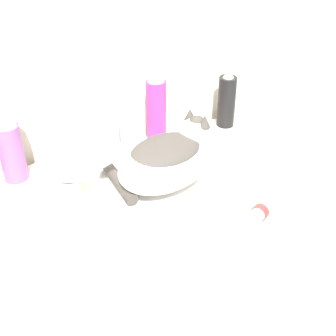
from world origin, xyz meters
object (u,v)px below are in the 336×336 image
Objects in this scene: soap_bar at (73,243)px; cream_tube at (248,224)px; cat at (169,157)px; faucet at (74,177)px; shampoo_bottle_tall at (156,110)px; mouthwash_bottle at (11,150)px; hairspray_can_black at (227,101)px; soap_pump_bottle at (108,130)px.

cream_tube is at bearing -19.11° from soap_bar.
cat is 1.89× the size of faucet.
shampoo_bottle_tall is 1.60× the size of cream_tube.
hairspray_can_black is at bearing 0.00° from mouthwash_bottle.
mouthwash_bottle is at bearing 180.00° from hairspray_can_black.
faucet is at bearing 144.46° from cat.
hairspray_can_black is at bearing 23.04° from cat.
hairspray_can_black is 0.52m from cream_tube.
soap_pump_bottle is at bearing 180.00° from hairspray_can_black.
hairspray_can_black is 1.32× the size of cream_tube.
shampoo_bottle_tall is 0.50m from soap_bar.
soap_pump_bottle is at bearing 0.00° from mouthwash_bottle.
soap_pump_bottle is 1.35× the size of cream_tube.
soap_bar is (0.05, -0.33, -0.08)m from mouthwash_bottle.
cream_tube is (0.42, -0.46, -0.07)m from mouthwash_bottle.
soap_bar is (-0.37, 0.13, -0.01)m from cream_tube.
faucet is at bearing -148.75° from shampoo_bottle_tall.
soap_pump_bottle is (0.16, 0.19, -0.01)m from faucet.
soap_bar is at bearing -123.11° from soap_pump_bottle.
cat is at bearing 12.86° from soap_bar.
mouthwash_bottle is 0.34m from soap_bar.
mouthwash_bottle reaches higher than cream_tube.
hairspray_can_black reaches higher than cream_tube.
soap_pump_bottle reaches higher than faucet.
hairspray_can_black is 0.39m from soap_pump_bottle.
mouthwash_bottle is (-0.11, 0.19, 0.01)m from faucet.
shampoo_bottle_tall is (0.10, 0.27, -0.01)m from cat.
shampoo_bottle_tall is (0.31, 0.19, 0.02)m from faucet.
hairspray_can_black is 0.66m from mouthwash_bottle.
hairspray_can_black reaches higher than faucet.
soap_pump_bottle is 0.49m from cream_tube.
faucet is 0.42m from cream_tube.
cream_tube is (-0.24, -0.46, -0.07)m from hairspray_can_black.
cat is at bearing -40.02° from mouthwash_bottle.
faucet is 0.22m from mouthwash_bottle.
shampoo_bottle_tall is 1.19× the size of soap_pump_bottle.
cat reaches higher than soap_bar.
soap_bar is (-0.61, -0.33, -0.07)m from hairspray_can_black.
cat reaches higher than soap_pump_bottle.
mouthwash_bottle is at bearing 125.00° from cat.
cream_tube is at bearing -70.97° from soap_pump_bottle.
faucet is 0.58m from hairspray_can_black.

